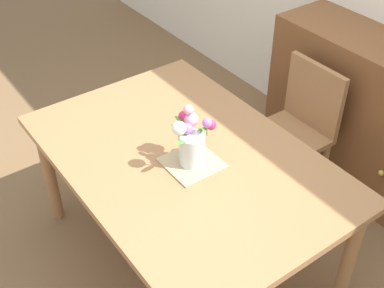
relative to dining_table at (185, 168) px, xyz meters
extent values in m
plane|color=brown|center=(0.00, 0.00, -0.67)|extent=(12.00, 12.00, 0.00)
cube|color=#9E7047|center=(0.00, 0.00, 0.06)|extent=(1.62, 1.10, 0.04)
cylinder|color=#9E7047|center=(-0.73, -0.47, -0.31)|extent=(0.07, 0.07, 0.71)
cylinder|color=#9E7047|center=(-0.73, 0.47, -0.31)|extent=(0.07, 0.07, 0.71)
cylinder|color=#9E7047|center=(0.73, 0.47, -0.31)|extent=(0.07, 0.07, 0.71)
cube|color=#9E7047|center=(-0.07, 0.81, -0.21)|extent=(0.42, 0.42, 0.04)
cylinder|color=#9E7047|center=(0.11, 0.63, -0.45)|extent=(0.04, 0.04, 0.44)
cylinder|color=#9E7047|center=(-0.25, 0.63, -0.45)|extent=(0.04, 0.04, 0.44)
cylinder|color=#9E7047|center=(0.11, 0.99, -0.45)|extent=(0.04, 0.04, 0.44)
cylinder|color=#9E7047|center=(-0.25, 0.99, -0.45)|extent=(0.04, 0.04, 0.44)
cube|color=#9E7047|center=(-0.07, 1.00, 0.02)|extent=(0.42, 0.04, 0.42)
cube|color=brown|center=(0.14, 1.33, -0.17)|extent=(1.40, 0.44, 1.00)
sphere|color=#B7933D|center=(-0.16, 1.10, 0.11)|extent=(0.04, 0.04, 0.04)
sphere|color=#B7933D|center=(-0.16, 1.10, -0.29)|extent=(0.04, 0.04, 0.04)
sphere|color=#B7933D|center=(0.44, 1.10, -0.29)|extent=(0.04, 0.04, 0.04)
cube|color=tan|center=(0.07, -0.01, 0.09)|extent=(0.26, 0.26, 0.01)
cylinder|color=silver|center=(0.07, -0.01, 0.17)|extent=(0.12, 0.12, 0.16)
sphere|color=#B266C6|center=(0.10, 0.06, 0.31)|extent=(0.05, 0.05, 0.05)
cylinder|color=#478438|center=(0.10, 0.06, 0.28)|extent=(0.01, 0.01, 0.07)
sphere|color=white|center=(0.06, -0.08, 0.32)|extent=(0.07, 0.07, 0.07)
cylinder|color=#478438|center=(0.06, -0.08, 0.28)|extent=(0.01, 0.01, 0.08)
sphere|color=#D12D66|center=(-0.03, 0.02, 0.29)|extent=(0.06, 0.06, 0.06)
cylinder|color=#478438|center=(-0.03, 0.02, 0.27)|extent=(0.01, 0.01, 0.05)
sphere|color=#B266C6|center=(0.04, -0.02, 0.28)|extent=(0.05, 0.05, 0.05)
cylinder|color=#478438|center=(0.04, -0.02, 0.26)|extent=(0.01, 0.01, 0.04)
sphere|color=#D12D66|center=(0.07, 0.10, 0.27)|extent=(0.05, 0.05, 0.05)
cylinder|color=#478438|center=(0.07, 0.10, 0.26)|extent=(0.01, 0.01, 0.03)
sphere|color=#EA9EBC|center=(0.00, 0.02, 0.35)|extent=(0.05, 0.05, 0.05)
cylinder|color=#478438|center=(0.00, 0.02, 0.29)|extent=(0.01, 0.01, 0.11)
sphere|color=#EA9EBC|center=(0.00, 0.04, 0.29)|extent=(0.07, 0.07, 0.07)
cylinder|color=#478438|center=(0.00, 0.04, 0.26)|extent=(0.01, 0.01, 0.05)
ellipsoid|color=#478438|center=(-0.02, -0.01, 0.29)|extent=(0.07, 0.03, 0.02)
ellipsoid|color=#478438|center=(0.09, -0.09, 0.27)|extent=(0.04, 0.07, 0.04)
ellipsoid|color=#478438|center=(0.06, 0.06, 0.25)|extent=(0.03, 0.07, 0.03)
ellipsoid|color=#478438|center=(-0.01, -0.04, 0.28)|extent=(0.07, 0.05, 0.02)
camera|label=1|loc=(1.59, -1.11, 1.68)|focal=47.60mm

